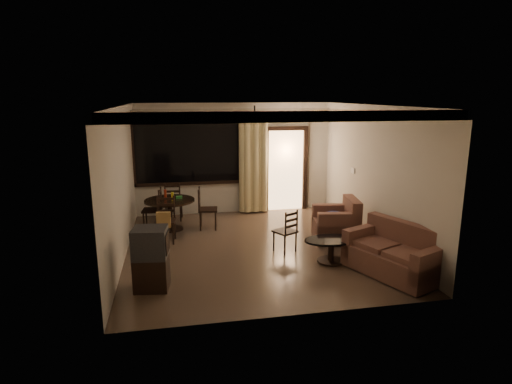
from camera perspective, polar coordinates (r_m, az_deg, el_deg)
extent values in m
plane|color=#7F6651|center=(8.65, -0.18, -7.41)|extent=(5.50, 5.50, 0.00)
plane|color=beige|center=(10.95, -2.90, 4.47)|extent=(5.00, 0.00, 5.00)
plane|color=beige|center=(5.67, 5.07, -3.59)|extent=(5.00, 0.00, 5.00)
plane|color=beige|center=(8.19, -17.63, 0.99)|extent=(0.00, 5.50, 5.50)
plane|color=beige|center=(9.07, 15.53, 2.25)|extent=(0.00, 5.50, 5.50)
plane|color=white|center=(8.12, -0.19, 11.47)|extent=(5.50, 5.50, 0.00)
cube|color=black|center=(10.79, -8.70, 5.16)|extent=(2.70, 0.04, 1.45)
cylinder|color=black|center=(10.63, -8.29, 9.42)|extent=(3.20, 0.03, 0.03)
cube|color=#FFC684|center=(11.23, 3.99, 2.86)|extent=(0.91, 0.03, 2.08)
cube|color=white|center=(10.02, 12.77, 2.80)|extent=(0.02, 0.18, 0.12)
cylinder|color=black|center=(8.12, -0.19, 11.04)|extent=(0.03, 0.03, 0.12)
cylinder|color=black|center=(8.12, -0.19, 10.41)|extent=(0.16, 0.16, 0.08)
cylinder|color=black|center=(9.77, -11.45, -1.11)|extent=(1.12, 1.12, 0.04)
cylinder|color=black|center=(9.86, -11.37, -3.00)|extent=(0.11, 0.11, 0.65)
cylinder|color=black|center=(9.95, -11.28, -4.83)|extent=(0.56, 0.56, 0.03)
cylinder|color=maroon|center=(9.80, -12.00, -0.32)|extent=(0.06, 0.06, 0.22)
cylinder|color=gold|center=(9.69, -11.08, -0.54)|extent=(0.06, 0.06, 0.18)
cube|color=#247933|center=(9.85, -10.21, -0.68)|extent=(0.14, 0.10, 0.05)
cube|color=black|center=(9.93, -13.68, -2.36)|extent=(0.46, 0.46, 0.04)
cube|color=black|center=(9.77, -6.43, -2.34)|extent=(0.46, 0.46, 0.04)
cube|color=black|center=(9.02, -12.00, -3.83)|extent=(0.46, 0.46, 0.04)
cube|color=#A98748|center=(8.77, -12.22, -3.64)|extent=(0.29, 0.11, 0.32)
cube|color=black|center=(10.58, -10.91, -1.29)|extent=(0.46, 0.46, 0.04)
cube|color=black|center=(7.04, -13.72, -10.41)|extent=(0.57, 0.53, 0.53)
cube|color=black|center=(6.86, -13.94, -6.57)|extent=(0.57, 0.53, 0.47)
cube|color=black|center=(6.82, -11.75, -6.58)|extent=(0.07, 0.38, 0.32)
cube|color=#452520|center=(7.71, 17.73, -8.93)|extent=(1.40, 1.80, 0.40)
cube|color=#452520|center=(7.84, 19.38, -6.12)|extent=(0.80, 1.54, 0.65)
cube|color=#452520|center=(7.26, 22.24, -8.99)|extent=(0.85, 0.49, 0.50)
cube|color=#452520|center=(8.06, 13.90, -6.21)|extent=(0.85, 0.49, 0.50)
cube|color=#452520|center=(7.59, 17.62, -7.42)|extent=(1.09, 1.52, 0.12)
cube|color=#452520|center=(9.17, 10.53, -4.96)|extent=(1.00, 1.00, 0.41)
cube|color=#452520|center=(9.14, 12.66, -2.89)|extent=(0.34, 0.89, 0.67)
cube|color=#452520|center=(8.78, 11.05, -4.37)|extent=(0.89, 0.32, 0.51)
cube|color=#452520|center=(9.43, 10.14, -3.14)|extent=(0.89, 0.32, 0.51)
cube|color=#452520|center=(9.09, 10.27, -3.56)|extent=(0.72, 0.76, 0.12)
ellipsoid|color=#12244F|center=(9.05, 10.30, -2.88)|extent=(0.37, 0.31, 0.11)
ellipsoid|color=black|center=(7.93, 10.02, -6.31)|extent=(1.00, 0.60, 0.03)
cylinder|color=black|center=(8.00, 9.96, -7.74)|extent=(0.11, 0.11, 0.40)
cylinder|color=black|center=(8.07, 9.91, -9.04)|extent=(0.49, 0.49, 0.03)
cube|color=black|center=(8.35, 3.89, -5.26)|extent=(0.51, 0.51, 0.04)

